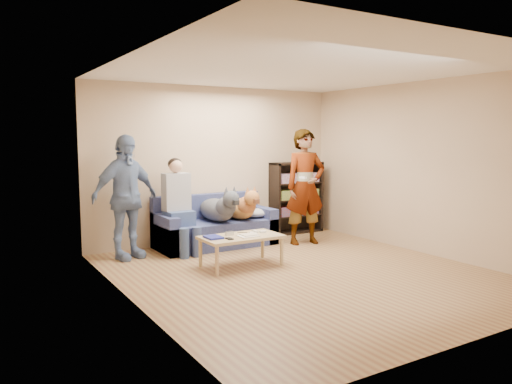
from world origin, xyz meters
TOP-DOWN VIEW (x-y plane):
  - ground at (0.00, 0.00)m, footprint 5.00×5.00m
  - ceiling at (0.00, 0.00)m, footprint 5.00×5.00m
  - wall_back at (0.00, 2.50)m, footprint 4.50×0.00m
  - wall_front at (0.00, -2.50)m, footprint 4.50×0.00m
  - wall_left at (-2.25, 0.00)m, footprint 0.00×5.00m
  - wall_right at (2.25, 0.00)m, footprint 0.00×5.00m
  - blanket at (0.46, 1.95)m, footprint 0.41×0.35m
  - person_standing_right at (1.11, 1.46)m, footprint 0.76×0.56m
  - person_standing_left at (-1.73, 1.99)m, footprint 1.14×0.73m
  - held_controller at (0.91, 1.26)m, footprint 0.06×0.13m
  - notebook_blue at (-0.90, 0.81)m, footprint 0.20×0.26m
  - papers at (-0.45, 0.66)m, footprint 0.26×0.20m
  - magazine at (-0.42, 0.68)m, footprint 0.22×0.17m
  - camera_silver at (-0.62, 0.88)m, footprint 0.11×0.06m
  - controller_a at (-0.22, 0.86)m, footprint 0.04×0.13m
  - controller_b at (-0.14, 0.78)m, footprint 0.09×0.06m
  - headphone_cup_a at (-0.30, 0.74)m, footprint 0.07×0.07m
  - headphone_cup_b at (-0.30, 0.82)m, footprint 0.07×0.07m
  - pen_orange at (-0.52, 0.60)m, footprint 0.13×0.06m
  - pen_black at (-0.38, 0.94)m, footprint 0.13×0.08m
  - wallet at (-0.75, 0.64)m, footprint 0.07×0.12m
  - sofa at (-0.25, 2.10)m, footprint 1.90×0.85m
  - person_seated at (-0.91, 1.97)m, footprint 0.40×0.73m
  - dog_gray at (-0.26, 1.89)m, footprint 0.42×1.25m
  - dog_tan at (0.14, 1.91)m, footprint 0.40×1.16m
  - coffee_table at (-0.50, 0.76)m, footprint 1.10×0.60m
  - bookshelf at (1.55, 2.33)m, footprint 1.00×0.34m

SIDE VIEW (x-z plane):
  - ground at x=0.00m, z-range 0.00..0.00m
  - sofa at x=-0.25m, z-range -0.13..0.69m
  - coffee_table at x=-0.50m, z-range 0.16..0.58m
  - pen_orange at x=-0.52m, z-range 0.42..0.43m
  - pen_black at x=-0.38m, z-range 0.42..0.43m
  - papers at x=-0.45m, z-range 0.42..0.43m
  - wallet at x=-0.75m, z-range 0.42..0.43m
  - headphone_cup_a at x=-0.30m, z-range 0.42..0.44m
  - headphone_cup_b at x=-0.30m, z-range 0.42..0.44m
  - notebook_blue at x=-0.90m, z-range 0.42..0.45m
  - controller_a at x=-0.22m, z-range 0.42..0.45m
  - controller_b at x=-0.14m, z-range 0.42..0.45m
  - magazine at x=-0.42m, z-range 0.43..0.45m
  - camera_silver at x=-0.62m, z-range 0.42..0.47m
  - blanket at x=0.46m, z-range 0.43..0.57m
  - dog_tan at x=0.14m, z-range 0.34..0.92m
  - dog_gray at x=-0.26m, z-range 0.34..0.94m
  - bookshelf at x=1.55m, z-range 0.03..1.33m
  - person_seated at x=-0.91m, z-range 0.04..1.51m
  - person_standing_left at x=-1.73m, z-range 0.00..1.80m
  - person_standing_right at x=1.11m, z-range 0.00..1.89m
  - held_controller at x=0.91m, z-range 1.11..1.14m
  - wall_back at x=0.00m, z-range -0.95..3.55m
  - wall_front at x=0.00m, z-range -0.95..3.55m
  - wall_left at x=-2.25m, z-range -1.20..3.80m
  - wall_right at x=2.25m, z-range -1.20..3.80m
  - ceiling at x=0.00m, z-range 2.60..2.60m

